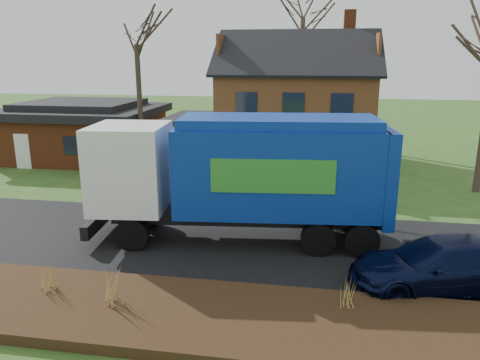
# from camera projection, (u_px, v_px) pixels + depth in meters

# --- Properties ---
(ground) EXTENTS (120.00, 120.00, 0.00)m
(ground) POSITION_uv_depth(u_px,v_px,m) (219.00, 242.00, 17.17)
(ground) COLOR #2D511B
(ground) RESTS_ON ground
(road) EXTENTS (80.00, 7.00, 0.02)m
(road) POSITION_uv_depth(u_px,v_px,m) (219.00, 241.00, 17.17)
(road) COLOR black
(road) RESTS_ON ground
(mulch_verge) EXTENTS (80.00, 3.50, 0.30)m
(mulch_verge) POSITION_uv_depth(u_px,v_px,m) (177.00, 315.00, 12.09)
(mulch_verge) COLOR black
(mulch_verge) RESTS_ON ground
(main_house) EXTENTS (12.95, 8.95, 9.26)m
(main_house) POSITION_uv_depth(u_px,v_px,m) (289.00, 98.00, 29.13)
(main_house) COLOR beige
(main_house) RESTS_ON ground
(ranch_house) EXTENTS (9.80, 8.20, 3.70)m
(ranch_house) POSITION_uv_depth(u_px,v_px,m) (83.00, 130.00, 31.01)
(ranch_house) COLOR brown
(ranch_house) RESTS_ON ground
(garbage_truck) EXTENTS (10.91, 3.91, 4.58)m
(garbage_truck) POSITION_uv_depth(u_px,v_px,m) (246.00, 171.00, 16.67)
(garbage_truck) COLOR black
(garbage_truck) RESTS_ON ground
(silver_sedan) EXTENTS (4.71, 1.88, 1.52)m
(silver_sedan) POSITION_uv_depth(u_px,v_px,m) (198.00, 183.00, 22.09)
(silver_sedan) COLOR #B5B9BD
(silver_sedan) RESTS_ON ground
(navy_wagon) EXTENTS (5.64, 3.38, 1.53)m
(navy_wagon) POSITION_uv_depth(u_px,v_px,m) (441.00, 265.00, 13.54)
(navy_wagon) COLOR black
(navy_wagon) RESTS_ON ground
(tree_front_west) EXTENTS (3.38, 3.38, 10.04)m
(tree_front_west) POSITION_uv_depth(u_px,v_px,m) (135.00, 24.00, 25.97)
(tree_front_west) COLOR #382E21
(tree_front_west) RESTS_ON ground
(tree_back) EXTENTS (4.01, 4.01, 12.70)m
(tree_back) POSITION_uv_depth(u_px,v_px,m) (304.00, 0.00, 35.01)
(tree_back) COLOR #413227
(tree_back) RESTS_ON ground
(grass_clump_west) EXTENTS (0.31, 0.26, 0.83)m
(grass_clump_west) POSITION_uv_depth(u_px,v_px,m) (48.00, 276.00, 12.97)
(grass_clump_west) COLOR tan
(grass_clump_west) RESTS_ON mulch_verge
(grass_clump_mid) EXTENTS (0.38, 0.31, 1.06)m
(grass_clump_mid) POSITION_uv_depth(u_px,v_px,m) (115.00, 285.00, 12.21)
(grass_clump_mid) COLOR tan
(grass_clump_mid) RESTS_ON mulch_verge
(grass_clump_east) EXTENTS (0.32, 0.27, 0.81)m
(grass_clump_east) POSITION_uv_depth(u_px,v_px,m) (348.00, 292.00, 12.09)
(grass_clump_east) COLOR #A59149
(grass_clump_east) RESTS_ON mulch_verge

